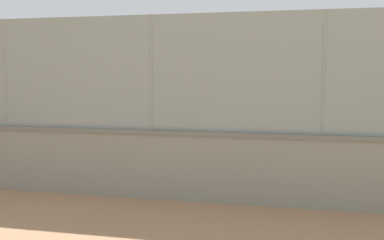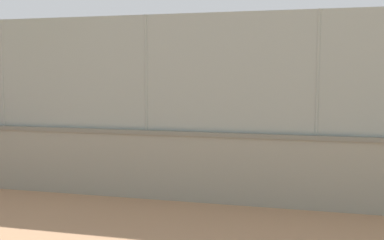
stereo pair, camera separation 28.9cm
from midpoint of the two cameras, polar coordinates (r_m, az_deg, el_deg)
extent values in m
plane|color=tan|center=(19.24, 2.12, -1.69)|extent=(260.00, 260.00, 0.00)
cube|color=gray|center=(10.77, -22.48, -4.49)|extent=(33.19, 0.66, 1.29)
cube|color=slate|center=(10.68, -22.62, -0.86)|extent=(33.19, 0.72, 0.08)
cube|color=gray|center=(10.62, -22.86, 5.39)|extent=(32.53, 0.43, 2.25)
cylinder|color=gray|center=(8.60, 15.08, 5.68)|extent=(0.07, 0.07, 2.25)
cylinder|color=gray|center=(9.10, -5.96, 5.83)|extent=(0.07, 0.07, 2.25)
cylinder|color=gray|center=(10.62, -22.86, 5.39)|extent=(0.07, 0.07, 2.25)
cylinder|color=navy|center=(20.49, 17.57, -0.43)|extent=(0.20, 0.20, 0.76)
cylinder|color=navy|center=(20.42, 18.10, -0.46)|extent=(0.20, 0.20, 0.76)
cylinder|color=#3372B2|center=(20.40, 17.89, 1.41)|extent=(0.45, 0.45, 0.57)
cylinder|color=brown|center=(20.44, 17.08, 1.76)|extent=(0.30, 0.53, 0.16)
cylinder|color=brown|center=(20.01, 18.42, 1.64)|extent=(0.30, 0.53, 0.16)
sphere|color=brown|center=(20.37, 17.93, 2.51)|extent=(0.22, 0.22, 0.22)
cylinder|color=red|center=(20.37, 17.94, 2.77)|extent=(0.30, 0.30, 0.05)
cylinder|color=black|center=(19.84, 18.26, 1.61)|extent=(0.15, 0.29, 0.04)
ellipsoid|color=#333338|center=(19.63, 18.06, 1.58)|extent=(0.15, 0.29, 0.24)
cylinder|color=#B2B2B2|center=(16.64, -8.52, -1.53)|extent=(0.20, 0.20, 0.80)
cylinder|color=#B2B2B2|center=(16.66, -7.83, -1.51)|extent=(0.20, 0.20, 0.80)
cylinder|color=#D14C42|center=(16.58, -8.21, 0.86)|extent=(0.46, 0.46, 0.59)
cylinder|color=#D8AD84|center=(16.48, -9.24, 1.23)|extent=(0.34, 0.54, 0.17)
cylinder|color=#D8AD84|center=(16.31, -7.02, 1.22)|extent=(0.34, 0.54, 0.17)
sphere|color=#D8AD84|center=(16.55, -8.23, 2.27)|extent=(0.23, 0.23, 0.23)
cylinder|color=black|center=(16.54, -8.23, 2.61)|extent=(0.32, 0.32, 0.05)
cylinder|color=black|center=(16.14, -6.93, 1.17)|extent=(0.17, 0.28, 0.04)
ellipsoid|color=#333338|center=(15.92, -6.80, 1.11)|extent=(0.17, 0.28, 0.24)
sphere|color=#3399D8|center=(19.06, 14.23, -1.58)|extent=(0.23, 0.23, 0.23)
camera|label=1|loc=(0.14, -90.58, -0.06)|focal=43.06mm
camera|label=2|loc=(0.14, 89.42, 0.06)|focal=43.06mm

